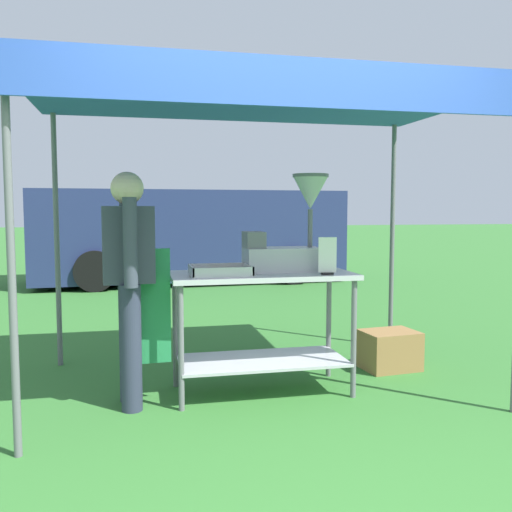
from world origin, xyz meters
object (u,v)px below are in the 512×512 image
Objects in this scene: stall_canopy at (259,103)px; menu_sign at (327,259)px; donut_cart at (262,306)px; vendor at (130,276)px; supply_crate at (389,350)px; donut_tray at (220,273)px; van_navy at (191,234)px; donut_fryer at (290,234)px.

menu_sign is (0.43, -0.31, -1.13)m from stall_canopy.
vendor is (-0.95, -0.09, 0.26)m from donut_cart.
donut_cart is 1.33m from supply_crate.
menu_sign is at bearing -144.20° from supply_crate.
vendor is at bearing -174.69° from donut_cart.
donut_tray is 0.62m from vendor.
stall_canopy is 2.48× the size of donut_cart.
van_navy is (-1.06, 6.19, 0.72)m from supply_crate.
donut_tray reaches higher than supply_crate.
menu_sign reaches higher than donut_tray.
donut_fryer is 6.48m from van_navy.
stall_canopy reaches higher than donut_tray.
donut_cart is 3.17× the size of donut_tray.
donut_fryer is at bearing 126.46° from menu_sign.
stall_canopy reaches higher than donut_cart.
supply_crate is at bearing 16.13° from donut_tray.
vendor is (-1.38, 0.12, -0.11)m from menu_sign.
vendor is at bearing 174.97° from menu_sign.
donut_cart is 0.98m from vendor.
donut_tray reaches higher than donut_cart.
stall_canopy reaches higher than menu_sign.
van_navy is at bearing 88.80° from donut_cart.
van_navy reaches higher than donut_cart.
donut_tray is 0.07× the size of van_navy.
donut_fryer is 1.49× the size of supply_crate.
stall_canopy is 1.28m from donut_tray.
stall_canopy is 0.59× the size of van_navy.
vendor is (-0.62, 0.01, -0.01)m from donut_tray.
donut_cart is 2.73× the size of supply_crate.
menu_sign is at bearing -87.51° from van_navy.
supply_crate is at bearing -80.29° from van_navy.
van_navy is (0.46, 6.63, -0.04)m from donut_tray.
donut_tray is at bearing -93.97° from van_navy.
van_navy is at bearing 86.03° from donut_tray.
donut_tray is at bearing -0.75° from vendor.
donut_cart is at bearing -165.04° from donut_fryer.
stall_canopy is at bearing 11.15° from vendor.
donut_tray is at bearing -163.87° from supply_crate.
vendor is (-1.18, -0.15, -0.27)m from donut_fryer.
van_navy reaches higher than donut_fryer.
supply_crate is (0.97, 0.28, -1.01)m from donut_fryer.
vendor is 2.31m from supply_crate.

